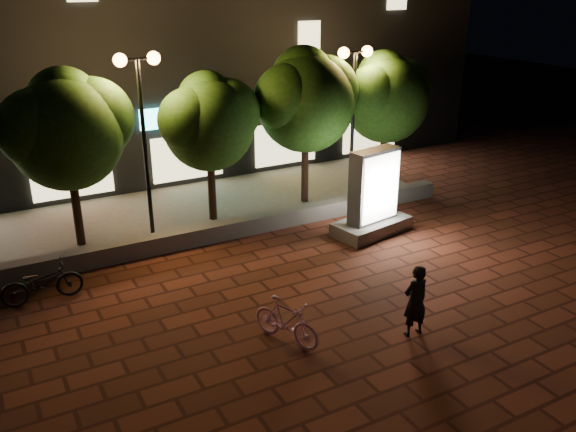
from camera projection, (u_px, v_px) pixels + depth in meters
ground at (280, 300)px, 14.13m from camera, size 80.00×80.00×0.00m
retaining_wall at (215, 232)px, 17.29m from camera, size 16.00×0.45×0.50m
sidewalk at (186, 211)px, 19.41m from camera, size 16.00×5.00×0.08m
building_block at (120, 36)px, 22.86m from camera, size 28.00×8.12×11.30m
tree_left at (67, 126)px, 15.77m from camera, size 3.60×3.00×4.89m
tree_mid at (209, 119)px, 17.63m from camera, size 3.24×2.70×4.50m
tree_right at (306, 97)px, 18.98m from camera, size 3.72×3.10×5.07m
tree_far_right at (387, 94)px, 20.48m from camera, size 3.48×2.90×4.76m
street_lamp_left at (141, 99)px, 16.20m from camera, size 1.26×0.36×5.18m
street_lamp_right at (354, 83)px, 19.38m from camera, size 1.26×0.36×4.98m
ad_kiosk at (373, 200)px, 17.52m from camera, size 2.53×1.58×2.56m
scooter_pink at (286, 321)px, 12.35m from camera, size 1.09×1.69×0.98m
rider at (415, 301)px, 12.50m from camera, size 0.60×0.40×1.62m
scooter_parked at (42, 283)px, 13.93m from camera, size 1.85×0.68×0.96m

